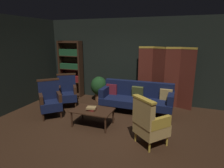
{
  "coord_description": "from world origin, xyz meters",
  "views": [
    {
      "loc": [
        1.71,
        -3.86,
        2.2
      ],
      "look_at": [
        0.0,
        0.8,
        0.95
      ],
      "focal_mm": 30.3,
      "sensor_mm": 36.0,
      "label": 1
    }
  ],
  "objects_px": {
    "armchair_wing_left": "(50,99)",
    "potted_plant": "(99,87)",
    "armchair_gilt_accent": "(149,123)",
    "armchair_wing_right": "(67,91)",
    "bookshelf": "(71,67)",
    "book_red_leather": "(91,109)",
    "coffee_table": "(93,111)",
    "book_tan_leather": "(91,108)",
    "velvet_couch": "(137,97)",
    "folding_screen": "(165,76)"
  },
  "relations": [
    {
      "from": "armchair_wing_left",
      "to": "potted_plant",
      "type": "xyz_separation_m",
      "value": [
        0.74,
        1.7,
        0.01
      ]
    },
    {
      "from": "armchair_gilt_accent",
      "to": "potted_plant",
      "type": "distance_m",
      "value": 3.06
    },
    {
      "from": "armchair_wing_left",
      "to": "armchair_wing_right",
      "type": "distance_m",
      "value": 0.84
    },
    {
      "from": "bookshelf",
      "to": "book_red_leather",
      "type": "distance_m",
      "value": 2.87
    },
    {
      "from": "coffee_table",
      "to": "book_tan_leather",
      "type": "xyz_separation_m",
      "value": [
        -0.02,
        -0.03,
        0.1
      ]
    },
    {
      "from": "velvet_couch",
      "to": "potted_plant",
      "type": "relative_size",
      "value": 2.47
    },
    {
      "from": "folding_screen",
      "to": "coffee_table",
      "type": "bearing_deg",
      "value": -126.92
    },
    {
      "from": "armchair_gilt_accent",
      "to": "book_tan_leather",
      "type": "distance_m",
      "value": 1.54
    },
    {
      "from": "coffee_table",
      "to": "book_tan_leather",
      "type": "height_order",
      "value": "book_tan_leather"
    },
    {
      "from": "velvet_couch",
      "to": "book_tan_leather",
      "type": "relative_size",
      "value": 9.2
    },
    {
      "from": "velvet_couch",
      "to": "coffee_table",
      "type": "bearing_deg",
      "value": -121.85
    },
    {
      "from": "armchair_wing_left",
      "to": "velvet_couch",
      "type": "bearing_deg",
      "value": 28.52
    },
    {
      "from": "folding_screen",
      "to": "potted_plant",
      "type": "xyz_separation_m",
      "value": [
        -2.17,
        -0.22,
        -0.49
      ]
    },
    {
      "from": "armchair_gilt_accent",
      "to": "book_red_leather",
      "type": "height_order",
      "value": "armchair_gilt_accent"
    },
    {
      "from": "coffee_table",
      "to": "book_tan_leather",
      "type": "relative_size",
      "value": 4.34
    },
    {
      "from": "velvet_couch",
      "to": "book_tan_leather",
      "type": "distance_m",
      "value": 1.59
    },
    {
      "from": "armchair_gilt_accent",
      "to": "book_red_leather",
      "type": "distance_m",
      "value": 1.54
    },
    {
      "from": "bookshelf",
      "to": "armchair_gilt_accent",
      "type": "bearing_deg",
      "value": -36.23
    },
    {
      "from": "velvet_couch",
      "to": "book_red_leather",
      "type": "height_order",
      "value": "velvet_couch"
    },
    {
      "from": "armchair_wing_left",
      "to": "book_tan_leather",
      "type": "height_order",
      "value": "armchair_wing_left"
    },
    {
      "from": "book_tan_leather",
      "to": "armchair_wing_left",
      "type": "bearing_deg",
      "value": 173.4
    },
    {
      "from": "potted_plant",
      "to": "book_tan_leather",
      "type": "relative_size",
      "value": 3.73
    },
    {
      "from": "bookshelf",
      "to": "armchair_wing_left",
      "type": "bearing_deg",
      "value": -75.5
    },
    {
      "from": "folding_screen",
      "to": "armchair_wing_left",
      "type": "distance_m",
      "value": 3.52
    },
    {
      "from": "coffee_table",
      "to": "potted_plant",
      "type": "distance_m",
      "value": 1.93
    },
    {
      "from": "folding_screen",
      "to": "coffee_table",
      "type": "xyz_separation_m",
      "value": [
        -1.53,
        -2.04,
        -0.61
      ]
    },
    {
      "from": "armchair_gilt_accent",
      "to": "armchair_wing_left",
      "type": "bearing_deg",
      "value": 169.62
    },
    {
      "from": "armchair_wing_left",
      "to": "book_tan_leather",
      "type": "xyz_separation_m",
      "value": [
        1.36,
        -0.16,
        -0.01
      ]
    },
    {
      "from": "bookshelf",
      "to": "armchair_wing_right",
      "type": "height_order",
      "value": "bookshelf"
    },
    {
      "from": "potted_plant",
      "to": "book_tan_leather",
      "type": "height_order",
      "value": "potted_plant"
    },
    {
      "from": "book_red_leather",
      "to": "bookshelf",
      "type": "bearing_deg",
      "value": 131.64
    },
    {
      "from": "armchair_wing_right",
      "to": "potted_plant",
      "type": "relative_size",
      "value": 1.21
    },
    {
      "from": "armchair_wing_right",
      "to": "book_tan_leather",
      "type": "relative_size",
      "value": 4.51
    },
    {
      "from": "potted_plant",
      "to": "book_red_leather",
      "type": "height_order",
      "value": "potted_plant"
    },
    {
      "from": "coffee_table",
      "to": "armchair_gilt_accent",
      "type": "bearing_deg",
      "value": -15.07
    },
    {
      "from": "armchair_wing_right",
      "to": "potted_plant",
      "type": "height_order",
      "value": "armchair_wing_right"
    },
    {
      "from": "armchair_wing_left",
      "to": "armchair_gilt_accent",
      "type": "bearing_deg",
      "value": -10.38
    },
    {
      "from": "coffee_table",
      "to": "armchair_wing_left",
      "type": "relative_size",
      "value": 0.96
    },
    {
      "from": "armchair_gilt_accent",
      "to": "book_tan_leather",
      "type": "height_order",
      "value": "armchair_gilt_accent"
    },
    {
      "from": "folding_screen",
      "to": "book_red_leather",
      "type": "bearing_deg",
      "value": -126.85
    },
    {
      "from": "bookshelf",
      "to": "armchair_wing_left",
      "type": "xyz_separation_m",
      "value": [
        0.5,
        -1.93,
        -0.59
      ]
    },
    {
      "from": "bookshelf",
      "to": "book_tan_leather",
      "type": "xyz_separation_m",
      "value": [
        1.86,
        -2.09,
        -0.6
      ]
    },
    {
      "from": "folding_screen",
      "to": "book_tan_leather",
      "type": "distance_m",
      "value": 2.64
    },
    {
      "from": "book_red_leather",
      "to": "book_tan_leather",
      "type": "bearing_deg",
      "value": 0.0
    },
    {
      "from": "armchair_wing_left",
      "to": "folding_screen",
      "type": "bearing_deg",
      "value": 33.31
    },
    {
      "from": "armchair_wing_right",
      "to": "potted_plant",
      "type": "xyz_separation_m",
      "value": [
        0.73,
        0.86,
        0.01
      ]
    },
    {
      "from": "folding_screen",
      "to": "armchair_wing_right",
      "type": "bearing_deg",
      "value": -159.67
    },
    {
      "from": "book_tan_leather",
      "to": "armchair_wing_right",
      "type": "bearing_deg",
      "value": 143.52
    },
    {
      "from": "armchair_wing_left",
      "to": "armchair_wing_right",
      "type": "xyz_separation_m",
      "value": [
        0.01,
        0.84,
        0.0
      ]
    },
    {
      "from": "armchair_gilt_accent",
      "to": "armchair_wing_left",
      "type": "distance_m",
      "value": 2.9
    }
  ]
}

